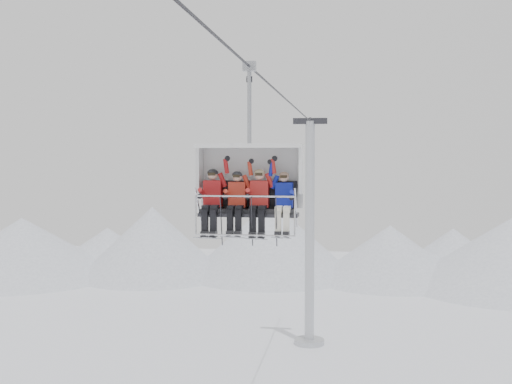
# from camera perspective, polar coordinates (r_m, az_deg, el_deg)

# --- Properties ---
(ridgeline) EXTENTS (72.00, 21.00, 7.00)m
(ridgeline) POSITION_cam_1_polar(r_m,az_deg,el_deg) (58.64, 4.44, -5.06)
(ridgeline) COLOR white
(ridgeline) RESTS_ON ground
(lift_tower_right) EXTENTS (2.00, 1.80, 13.48)m
(lift_tower_right) POSITION_cam_1_polar(r_m,az_deg,el_deg) (38.31, 4.79, -5.00)
(lift_tower_right) COLOR #B0B2B7
(lift_tower_right) RESTS_ON ground
(haul_cable) EXTENTS (0.06, 50.00, 0.06)m
(haul_cable) POSITION_cam_1_polar(r_m,az_deg,el_deg) (16.16, 0.00, 10.60)
(haul_cable) COLOR #2B2B30
(haul_cable) RESTS_ON lift_tower_left
(chairlift_carrier) EXTENTS (2.46, 1.17, 3.98)m
(chairlift_carrier) POSITION_cam_1_polar(r_m,az_deg,el_deg) (15.10, -0.52, 1.21)
(chairlift_carrier) COLOR black
(chairlift_carrier) RESTS_ON haul_cable
(skier_far_left) EXTENTS (0.42, 1.69, 1.67)m
(skier_far_left) POSITION_cam_1_polar(r_m,az_deg,el_deg) (14.98, -3.93, -0.61)
(skier_far_left) COLOR #AD191B
(skier_far_left) RESTS_ON chairlift_carrier
(skier_center_left) EXTENTS (0.40, 1.69, 1.59)m
(skier_center_left) POSITION_cam_1_polar(r_m,az_deg,el_deg) (14.87, -1.73, -0.73)
(skier_center_left) COLOR red
(skier_center_left) RESTS_ON chairlift_carrier
(skier_center_right) EXTENTS (0.42, 1.69, 1.67)m
(skier_center_right) POSITION_cam_1_polar(r_m,az_deg,el_deg) (14.79, 0.28, -0.66)
(skier_center_right) COLOR red
(skier_center_right) RESTS_ON chairlift_carrier
(skier_far_right) EXTENTS (0.39, 1.69, 1.58)m
(skier_far_right) POSITION_cam_1_polar(r_m,az_deg,el_deg) (14.71, 2.48, -0.79)
(skier_far_right) COLOR #111E9B
(skier_far_right) RESTS_ON chairlift_carrier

